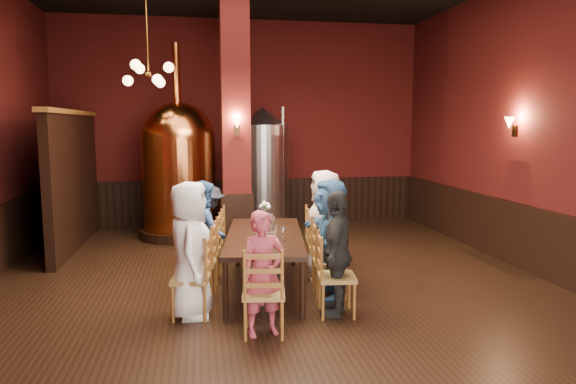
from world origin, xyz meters
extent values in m
plane|color=black|center=(0.00, 0.00, 0.00)|extent=(10.00, 10.00, 0.00)
cube|color=#460F0F|center=(0.00, 5.00, 2.25)|extent=(8.00, 0.02, 4.50)
cube|color=#460F0F|center=(0.00, -5.00, 2.25)|extent=(8.00, 0.02, 4.50)
cube|color=#460F0F|center=(4.00, 0.00, 2.25)|extent=(0.02, 10.00, 4.50)
cube|color=black|center=(3.96, 0.00, 0.50)|extent=(0.08, 9.90, 1.00)
cube|color=black|center=(0.00, 4.96, 0.50)|extent=(7.90, 0.08, 1.00)
cube|color=#460F0F|center=(-0.30, 2.80, 2.25)|extent=(0.58, 0.58, 4.50)
cube|color=black|center=(-3.20, 3.20, 1.20)|extent=(0.22, 3.50, 2.40)
cube|color=black|center=(-0.11, 0.22, 0.72)|extent=(1.31, 2.51, 0.06)
cylinder|color=black|center=(-0.70, -0.85, 0.34)|extent=(0.07, 0.07, 0.69)
cylinder|color=black|center=(0.18, -0.96, 0.34)|extent=(0.07, 0.07, 0.69)
cylinder|color=black|center=(-0.39, 1.41, 0.34)|extent=(0.07, 0.07, 0.69)
cylinder|color=black|center=(0.48, 1.30, 0.34)|extent=(0.07, 0.07, 0.69)
imported|color=white|center=(-1.08, -0.65, 0.79)|extent=(0.53, 0.79, 1.59)
imported|color=#BB2044|center=(-0.99, 0.01, 0.67)|extent=(0.43, 0.55, 1.35)
imported|color=#2C5493|center=(-0.91, 0.66, 0.73)|extent=(0.46, 0.75, 1.45)
imported|color=black|center=(-0.82, 1.33, 0.65)|extent=(0.63, 0.92, 1.31)
imported|color=black|center=(0.60, -0.88, 0.74)|extent=(0.69, 0.94, 1.48)
imported|color=#2E588A|center=(0.69, -0.22, 0.77)|extent=(0.50, 1.45, 1.55)
imported|color=beige|center=(0.78, 0.44, 0.79)|extent=(0.65, 0.86, 1.59)
imported|color=#1D1F3A|center=(0.87, 1.10, 0.66)|extent=(0.50, 0.70, 1.31)
imported|color=#AB394B|center=(-0.31, -1.31, 0.67)|extent=(0.55, 0.42, 1.34)
cylinder|color=black|center=(-1.35, 3.76, 0.09)|extent=(1.60, 1.60, 0.18)
cylinder|color=#D16930|center=(-1.35, 3.76, 1.06)|extent=(1.53, 1.53, 1.77)
sphere|color=#D16930|center=(-1.35, 3.76, 1.95)|extent=(1.42, 1.42, 1.42)
cylinder|color=#D16930|center=(-1.35, 3.76, 3.19)|extent=(0.14, 0.14, 1.15)
cylinder|color=#B2B2B7|center=(0.33, 3.91, 1.11)|extent=(1.40, 1.40, 2.22)
cone|color=#B2B2B7|center=(0.33, 3.91, 2.40)|extent=(1.06, 1.06, 0.35)
cylinder|color=#B2B2B7|center=(0.68, 3.56, 1.33)|extent=(0.07, 0.07, 2.48)
cylinder|color=white|center=(0.03, 1.22, 0.83)|extent=(0.09, 0.09, 0.16)
camera|label=1|loc=(-0.95, -6.52, 2.22)|focal=32.00mm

